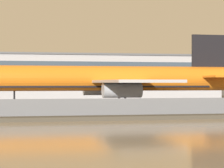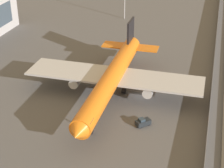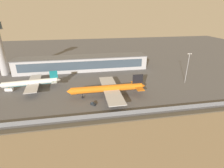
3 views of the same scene
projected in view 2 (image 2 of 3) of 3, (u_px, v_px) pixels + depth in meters
ground_plane at (142, 96)px, 90.93m from camera, size 500.00×500.00×0.00m
perimeter_fence at (210, 100)px, 86.53m from camera, size 280.00×0.10×2.48m
cargo_jet_orange at (113, 77)px, 88.58m from camera, size 49.60×42.67×13.38m
baggage_tug at (143, 122)px, 79.27m from camera, size 3.38×3.41×1.80m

